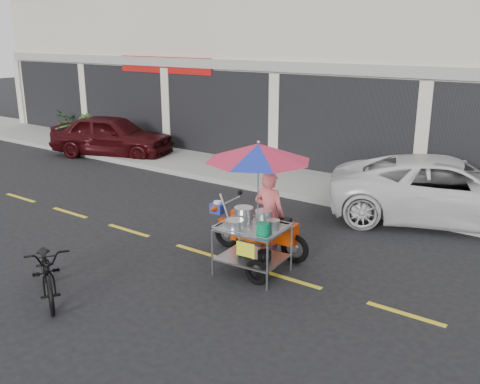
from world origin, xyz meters
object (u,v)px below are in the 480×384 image
Objects in this scene: food_vendor_rig at (261,187)px; near_bicycle at (47,269)px; maroon_sedan at (112,136)px; white_pickup at (449,191)px.

near_bicycle is at bearing -128.92° from food_vendor_rig.
white_pickup is at bearing -109.95° from maroon_sedan.
near_bicycle is 3.71m from food_vendor_rig.
food_vendor_rig reaches higher than white_pickup.
white_pickup is 2.10× the size of food_vendor_rig.
maroon_sedan is at bearing 74.00° from near_bicycle.
food_vendor_rig reaches higher than near_bicycle.
food_vendor_rig is at bearing -3.91° from near_bicycle.
white_pickup is at bearing 61.12° from food_vendor_rig.
white_pickup is 2.82× the size of near_bicycle.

